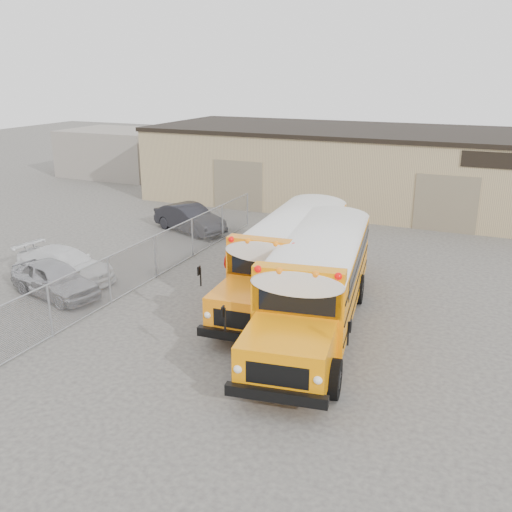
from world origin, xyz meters
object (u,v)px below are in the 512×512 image
at_px(car_silver, 55,279).
at_px(tarp_bundle, 265,346).
at_px(car_white, 65,265).
at_px(car_dark, 190,218).
at_px(school_bus_right, 341,225).
at_px(school_bus_left, 326,212).

bearing_deg(car_silver, tarp_bundle, -88.27).
height_order(tarp_bundle, car_silver, tarp_bundle).
distance_m(car_white, car_dark, 8.41).
bearing_deg(car_dark, school_bus_right, -81.54).
bearing_deg(school_bus_right, tarp_bundle, -86.21).
height_order(school_bus_left, car_dark, school_bus_left).
distance_m(school_bus_left, school_bus_right, 2.60).
relative_size(school_bus_left, car_dark, 2.39).
relative_size(school_bus_right, tarp_bundle, 7.22).
xyz_separation_m(tarp_bundle, car_silver, (-9.44, 1.96, -0.09)).
bearing_deg(school_bus_right, car_dark, 167.59).
xyz_separation_m(car_silver, car_dark, (0.10, 9.86, 0.04)).
relative_size(car_silver, car_white, 0.89).
bearing_deg(car_white, school_bus_right, -50.24).
bearing_deg(car_white, car_dark, -0.56).
distance_m(tarp_bundle, car_silver, 9.64).
distance_m(car_silver, car_white, 1.73).
xyz_separation_m(car_white, car_dark, (0.95, 8.36, 0.07)).
relative_size(school_bus_left, car_silver, 2.60).
distance_m(school_bus_left, car_white, 12.05).
xyz_separation_m(school_bus_right, car_white, (-9.63, -6.45, -1.14)).
bearing_deg(tarp_bundle, car_white, 161.39).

